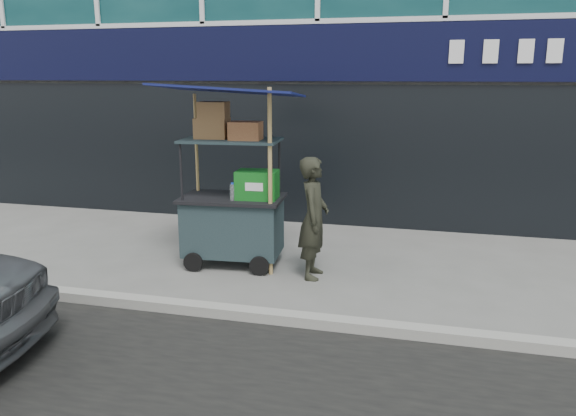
# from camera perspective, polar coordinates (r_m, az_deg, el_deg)

# --- Properties ---
(ground) EXTENTS (80.00, 80.00, 0.00)m
(ground) POSITION_cam_1_polar(r_m,az_deg,el_deg) (6.36, -4.31, -10.39)
(ground) COLOR #61605C
(ground) RESTS_ON ground
(curb) EXTENTS (80.00, 0.18, 0.12)m
(curb) POSITION_cam_1_polar(r_m,az_deg,el_deg) (6.16, -4.91, -10.60)
(curb) COLOR gray
(curb) RESTS_ON ground
(vendor_cart) EXTENTS (1.92, 1.42, 2.46)m
(vendor_cart) POSITION_cam_1_polar(r_m,az_deg,el_deg) (7.62, -5.54, 0.49)
(vendor_cart) COLOR #1C2C2F
(vendor_cart) RESTS_ON ground
(vendor_man) EXTENTS (0.40, 0.59, 1.57)m
(vendor_man) POSITION_cam_1_polar(r_m,az_deg,el_deg) (7.13, 2.63, -1.02)
(vendor_man) COLOR black
(vendor_man) RESTS_ON ground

